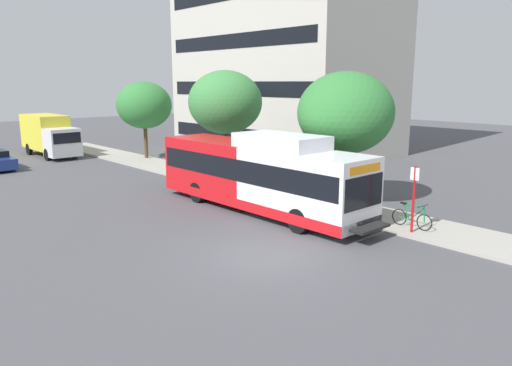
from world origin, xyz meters
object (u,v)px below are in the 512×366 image
Objects in this scene: street_tree_far_block at (144,105)px; bicycle_parked at (412,217)px; street_tree_near_stop at (345,113)px; box_truck_background at (49,134)px; transit_bus at (259,175)px; bus_stop_sign_pole at (414,194)px; street_tree_mid_block at (225,102)px.

bicycle_parked is at bearing -93.69° from street_tree_far_block.
street_tree_near_stop is 26.20m from box_truck_background.
transit_bus is 4.71× the size of bus_stop_sign_pole.
street_tree_near_stop is (1.87, 4.78, 2.78)m from bus_stop_sign_pole.
bus_stop_sign_pole is 30.56m from box_truck_background.
bus_stop_sign_pole is 23.84m from street_tree_far_block.
bicycle_parked is at bearing -96.89° from street_tree_mid_block.
street_tree_near_stop is at bearing 73.31° from bicycle_parked.
street_tree_mid_block reaches higher than street_tree_near_stop.
box_truck_background is (-3.26, 30.12, 1.18)m from bicycle_parked.
street_tree_near_stop is at bearing 68.62° from bus_stop_sign_pole.
bus_stop_sign_pole is at bearing -98.86° from street_tree_mid_block.
street_tree_near_stop reaches higher than box_truck_background.
street_tree_mid_block reaches higher than bicycle_parked.
street_tree_mid_block is at bearing 81.14° from bus_stop_sign_pole.
street_tree_near_stop is at bearing -90.50° from street_tree_far_block.
transit_bus is 6.96× the size of bicycle_parked.
transit_bus is 1.75× the size of box_truck_background.
street_tree_near_stop is (1.34, 4.47, 3.87)m from bicycle_parked.
transit_bus is at bearing -87.85° from box_truck_background.
street_tree_near_stop is 0.97× the size of street_tree_mid_block.
bus_stop_sign_pole is 5.84m from street_tree_near_stop.
transit_bus is at bearing 105.34° from bus_stop_sign_pole.
street_tree_mid_block is 17.29m from box_truck_background.
transit_bus is 8.93m from street_tree_mid_block.
bicycle_parked is 0.31× the size of street_tree_far_block.
bicycle_parked is 0.28× the size of street_tree_near_stop.
bicycle_parked is at bearing 30.49° from bus_stop_sign_pole.
street_tree_far_block is at bearing 77.10° from transit_bus.
street_tree_mid_block reaches higher than street_tree_far_block.
transit_bus reaches higher than bus_stop_sign_pole.
street_tree_far_block is (3.88, 16.92, 2.42)m from transit_bus.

